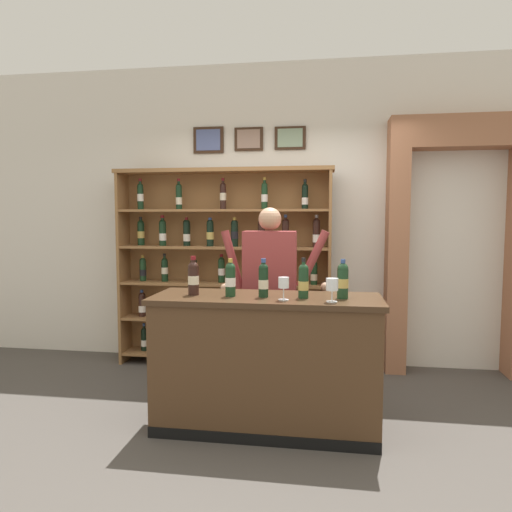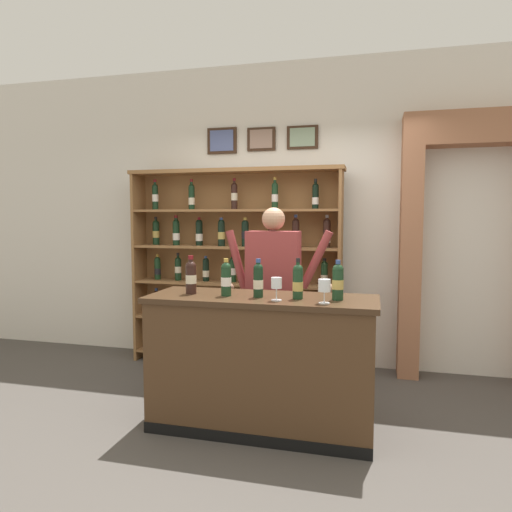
{
  "view_description": "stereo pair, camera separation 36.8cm",
  "coord_description": "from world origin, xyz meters",
  "px_view_note": "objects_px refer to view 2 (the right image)",
  "views": [
    {
      "loc": [
        0.42,
        -3.31,
        1.56
      ],
      "look_at": [
        -0.13,
        0.32,
        1.26
      ],
      "focal_mm": 32.48,
      "sensor_mm": 36.0,
      "label": 1
    },
    {
      "loc": [
        0.78,
        -3.24,
        1.56
      ],
      "look_at": [
        -0.13,
        0.32,
        1.26
      ],
      "focal_mm": 32.48,
      "sensor_mm": 36.0,
      "label": 2
    }
  ],
  "objects_px": {
    "shopkeeper": "(274,280)",
    "tasting_bottle_grappa": "(258,279)",
    "tasting_bottle_brunello": "(191,276)",
    "tasting_bottle_rosso": "(338,281)",
    "wine_shelf": "(235,263)",
    "tasting_bottle_super_tuscan": "(298,281)",
    "wine_glass_spare": "(324,286)",
    "tasting_bottle_riserva": "(226,278)",
    "wine_glass_center": "(276,284)",
    "tasting_counter": "(261,363)"
  },
  "relations": [
    {
      "from": "tasting_bottle_rosso",
      "to": "wine_glass_spare",
      "type": "height_order",
      "value": "tasting_bottle_rosso"
    },
    {
      "from": "shopkeeper",
      "to": "wine_glass_spare",
      "type": "xyz_separation_m",
      "value": [
        0.52,
        -0.81,
        0.09
      ]
    },
    {
      "from": "wine_shelf",
      "to": "tasting_bottle_brunello",
      "type": "distance_m",
      "value": 1.44
    },
    {
      "from": "tasting_bottle_brunello",
      "to": "tasting_bottle_grappa",
      "type": "bearing_deg",
      "value": -1.94
    },
    {
      "from": "tasting_counter",
      "to": "wine_glass_spare",
      "type": "xyz_separation_m",
      "value": [
        0.47,
        -0.17,
        0.61
      ]
    },
    {
      "from": "tasting_bottle_riserva",
      "to": "tasting_bottle_rosso",
      "type": "bearing_deg",
      "value": 2.3
    },
    {
      "from": "tasting_bottle_riserva",
      "to": "wine_glass_spare",
      "type": "bearing_deg",
      "value": -9.8
    },
    {
      "from": "tasting_bottle_grappa",
      "to": "wine_glass_center",
      "type": "bearing_deg",
      "value": -33.59
    },
    {
      "from": "tasting_bottle_brunello",
      "to": "tasting_bottle_riserva",
      "type": "distance_m",
      "value": 0.28
    },
    {
      "from": "tasting_bottle_brunello",
      "to": "tasting_bottle_super_tuscan",
      "type": "relative_size",
      "value": 1.0
    },
    {
      "from": "wine_glass_center",
      "to": "wine_glass_spare",
      "type": "relative_size",
      "value": 0.99
    },
    {
      "from": "shopkeeper",
      "to": "tasting_bottle_grappa",
      "type": "xyz_separation_m",
      "value": [
        0.04,
        -0.68,
        0.1
      ]
    },
    {
      "from": "wine_glass_spare",
      "to": "tasting_bottle_rosso",
      "type": "bearing_deg",
      "value": 64.24
    },
    {
      "from": "tasting_bottle_brunello",
      "to": "wine_glass_center",
      "type": "xyz_separation_m",
      "value": [
        0.68,
        -0.12,
        -0.02
      ]
    },
    {
      "from": "wine_shelf",
      "to": "tasting_bottle_rosso",
      "type": "relative_size",
      "value": 8.11
    },
    {
      "from": "tasting_counter",
      "to": "tasting_bottle_riserva",
      "type": "bearing_deg",
      "value": -170.75
    },
    {
      "from": "shopkeeper",
      "to": "tasting_bottle_riserva",
      "type": "relative_size",
      "value": 5.98
    },
    {
      "from": "tasting_bottle_riserva",
      "to": "wine_glass_spare",
      "type": "distance_m",
      "value": 0.74
    },
    {
      "from": "tasting_bottle_super_tuscan",
      "to": "tasting_bottle_rosso",
      "type": "bearing_deg",
      "value": 5.7
    },
    {
      "from": "tasting_bottle_riserva",
      "to": "tasting_bottle_super_tuscan",
      "type": "height_order",
      "value": "tasting_bottle_super_tuscan"
    },
    {
      "from": "shopkeeper",
      "to": "tasting_bottle_rosso",
      "type": "distance_m",
      "value": 0.89
    },
    {
      "from": "tasting_counter",
      "to": "tasting_bottle_brunello",
      "type": "relative_size",
      "value": 5.77
    },
    {
      "from": "tasting_counter",
      "to": "wine_glass_spare",
      "type": "distance_m",
      "value": 0.79
    },
    {
      "from": "tasting_counter",
      "to": "tasting_bottle_rosso",
      "type": "bearing_deg",
      "value": -1.0
    },
    {
      "from": "shopkeeper",
      "to": "tasting_bottle_super_tuscan",
      "type": "xyz_separation_m",
      "value": [
        0.32,
        -0.68,
        0.1
      ]
    },
    {
      "from": "tasting_bottle_grappa",
      "to": "wine_glass_center",
      "type": "distance_m",
      "value": 0.19
    },
    {
      "from": "wine_glass_center",
      "to": "tasting_bottle_grappa",
      "type": "bearing_deg",
      "value": 146.41
    },
    {
      "from": "shopkeeper",
      "to": "tasting_bottle_riserva",
      "type": "height_order",
      "value": "shopkeeper"
    },
    {
      "from": "wine_shelf",
      "to": "tasting_bottle_super_tuscan",
      "type": "height_order",
      "value": "wine_shelf"
    },
    {
      "from": "tasting_bottle_riserva",
      "to": "wine_glass_center",
      "type": "distance_m",
      "value": 0.41
    },
    {
      "from": "tasting_bottle_grappa",
      "to": "wine_glass_center",
      "type": "height_order",
      "value": "tasting_bottle_grappa"
    },
    {
      "from": "wine_shelf",
      "to": "tasting_bottle_grappa",
      "type": "xyz_separation_m",
      "value": [
        0.61,
        -1.45,
        0.03
      ]
    },
    {
      "from": "tasting_bottle_brunello",
      "to": "tasting_bottle_rosso",
      "type": "xyz_separation_m",
      "value": [
        1.09,
        0.01,
        -0.0
      ]
    },
    {
      "from": "wine_shelf",
      "to": "tasting_counter",
      "type": "bearing_deg",
      "value": -66.06
    },
    {
      "from": "tasting_bottle_riserva",
      "to": "wine_glass_spare",
      "type": "relative_size",
      "value": 1.69
    },
    {
      "from": "tasting_bottle_super_tuscan",
      "to": "tasting_bottle_grappa",
      "type": "bearing_deg",
      "value": -179.51
    },
    {
      "from": "tasting_counter",
      "to": "wine_glass_center",
      "type": "xyz_separation_m",
      "value": [
        0.14,
        -0.14,
        0.61
      ]
    },
    {
      "from": "tasting_bottle_riserva",
      "to": "tasting_bottle_grappa",
      "type": "xyz_separation_m",
      "value": [
        0.24,
        0.0,
        -0.0
      ]
    },
    {
      "from": "wine_glass_center",
      "to": "tasting_bottle_super_tuscan",
      "type": "bearing_deg",
      "value": 38.74
    },
    {
      "from": "wine_shelf",
      "to": "tasting_bottle_brunello",
      "type": "relative_size",
      "value": 7.83
    },
    {
      "from": "shopkeeper",
      "to": "wine_glass_center",
      "type": "bearing_deg",
      "value": -76.37
    },
    {
      "from": "shopkeeper",
      "to": "wine_glass_spare",
      "type": "relative_size",
      "value": 10.1
    },
    {
      "from": "shopkeeper",
      "to": "wine_shelf",
      "type": "bearing_deg",
      "value": 126.81
    },
    {
      "from": "wine_shelf",
      "to": "tasting_bottle_grappa",
      "type": "height_order",
      "value": "wine_shelf"
    },
    {
      "from": "tasting_bottle_grappa",
      "to": "wine_glass_center",
      "type": "relative_size",
      "value": 1.73
    },
    {
      "from": "wine_shelf",
      "to": "tasting_bottle_grappa",
      "type": "bearing_deg",
      "value": -67.14
    },
    {
      "from": "tasting_bottle_brunello",
      "to": "wine_glass_center",
      "type": "height_order",
      "value": "tasting_bottle_brunello"
    },
    {
      "from": "tasting_bottle_brunello",
      "to": "tasting_bottle_riserva",
      "type": "xyz_separation_m",
      "value": [
        0.28,
        -0.02,
        -0.0
      ]
    },
    {
      "from": "tasting_bottle_rosso",
      "to": "tasting_bottle_riserva",
      "type": "bearing_deg",
      "value": -177.7
    },
    {
      "from": "tasting_bottle_grappa",
      "to": "tasting_bottle_super_tuscan",
      "type": "distance_m",
      "value": 0.29
    }
  ]
}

